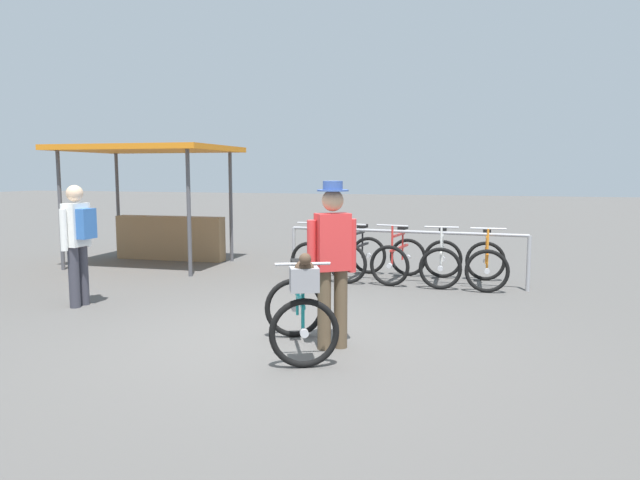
% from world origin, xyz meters
% --- Properties ---
extents(ground_plane, '(80.00, 80.00, 0.00)m').
position_xyz_m(ground_plane, '(0.00, 0.00, 0.00)').
color(ground_plane, '#514F4C').
extents(bike_rack_rail, '(3.90, 0.26, 0.88)m').
position_xyz_m(bike_rack_rail, '(0.74, 3.58, 0.68)').
color(bike_rack_rail, '#99999E').
rests_on(bike_rack_rail, ground).
extents(racked_bike_yellow, '(0.74, 1.16, 0.98)m').
position_xyz_m(racked_bike_yellow, '(-0.75, 3.84, 0.37)').
color(racked_bike_yellow, black).
rests_on(racked_bike_yellow, ground).
extents(racked_bike_black, '(0.80, 1.19, 0.98)m').
position_xyz_m(racked_bike_black, '(-0.05, 3.80, 0.37)').
color(racked_bike_black, black).
rests_on(racked_bike_black, ground).
extents(racked_bike_red, '(0.82, 1.18, 0.97)m').
position_xyz_m(racked_bike_red, '(0.65, 3.77, 0.37)').
color(racked_bike_red, black).
rests_on(racked_bike_red, ground).
extents(racked_bike_white, '(0.71, 1.13, 0.97)m').
position_xyz_m(racked_bike_white, '(1.35, 3.73, 0.37)').
color(racked_bike_white, black).
rests_on(racked_bike_white, ground).
extents(racked_bike_orange, '(0.70, 1.11, 0.97)m').
position_xyz_m(racked_bike_orange, '(2.05, 3.70, 0.37)').
color(racked_bike_orange, black).
rests_on(racked_bike_orange, ground).
extents(featured_bicycle, '(1.04, 1.26, 1.09)m').
position_xyz_m(featured_bicycle, '(0.32, -0.46, 0.49)').
color(featured_bicycle, black).
rests_on(featured_bicycle, ground).
extents(person_with_featured_bike, '(0.45, 0.37, 1.72)m').
position_xyz_m(person_with_featured_bike, '(0.57, -0.16, 0.95)').
color(person_with_featured_bike, brown).
rests_on(person_with_featured_bike, ground).
extents(pedestrian_with_backpack, '(0.34, 0.53, 1.64)m').
position_xyz_m(pedestrian_with_backpack, '(-3.21, 0.70, 0.94)').
color(pedestrian_with_backpack, '#383842').
rests_on(pedestrian_with_backpack, ground).
extents(market_stall, '(3.17, 2.39, 2.30)m').
position_xyz_m(market_stall, '(-4.25, 4.37, 1.39)').
color(market_stall, '#4C4C51').
rests_on(market_stall, ground).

